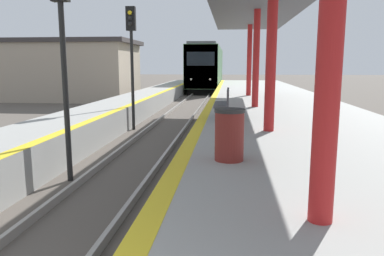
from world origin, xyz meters
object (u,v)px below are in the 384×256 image
(signal_mid, at_px, (131,45))
(train, at_px, (207,67))
(bench, at_px, (224,103))
(signal_near, at_px, (62,29))
(trash_bin, at_px, (229,135))

(signal_mid, bearing_deg, train, 86.87)
(bench, bearing_deg, signal_mid, 140.25)
(train, bearing_deg, signal_near, -91.93)
(signal_mid, height_order, trash_bin, signal_mid)
(trash_bin, bearing_deg, signal_near, 158.63)
(signal_near, relative_size, trash_bin, 5.29)
(trash_bin, relative_size, bench, 0.59)
(signal_mid, relative_size, trash_bin, 5.29)
(bench, bearing_deg, signal_near, -132.33)
(train, relative_size, signal_mid, 3.41)
(signal_near, distance_m, signal_mid, 6.72)
(signal_near, relative_size, bench, 3.12)
(signal_near, bearing_deg, trash_bin, -21.37)
(signal_near, relative_size, signal_mid, 1.00)
(signal_near, distance_m, bench, 5.33)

